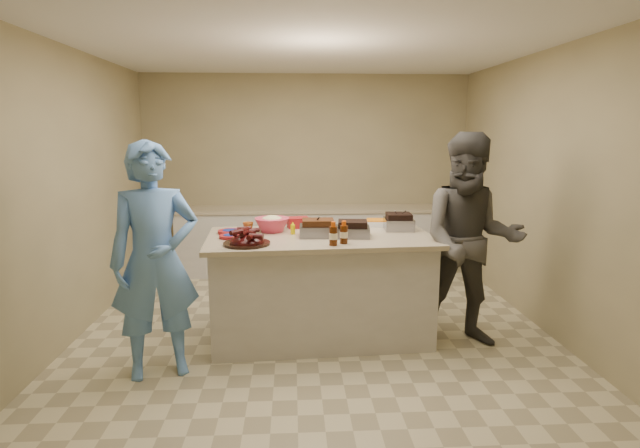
{
  "coord_description": "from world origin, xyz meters",
  "views": [
    {
      "loc": [
        -0.2,
        -4.53,
        1.93
      ],
      "look_at": [
        0.05,
        0.01,
        1.08
      ],
      "focal_mm": 28.0,
      "sensor_mm": 36.0,
      "label": 1
    }
  ],
  "objects": [
    {
      "name": "guest_blue",
      "position": [
        -1.28,
        -0.7,
        0.0
      ],
      "size": [
        1.22,
        1.98,
        0.45
      ],
      "primitive_type": "imported",
      "rotation": [
        0.0,
        0.0,
        0.31
      ],
      "color": "#5D91D9",
      "rests_on": "ground"
    },
    {
      "name": "island",
      "position": [
        0.05,
        -0.04,
        0.0
      ],
      "size": [
        2.13,
        1.21,
        0.98
      ],
      "primitive_type": null,
      "rotation": [
        0.0,
        0.0,
        0.06
      ],
      "color": "beige",
      "rests_on": "ground"
    },
    {
      "name": "back_counter",
      "position": [
        0.0,
        2.2,
        0.45
      ],
      "size": [
        3.6,
        0.64,
        0.9
      ],
      "primitive_type": null,
      "color": "beige",
      "rests_on": "ground"
    },
    {
      "name": "basket_stack",
      "position": [
        -0.15,
        0.37,
        0.98
      ],
      "size": [
        0.23,
        0.18,
        0.1
      ],
      "primitive_type": "cube",
      "rotation": [
        0.0,
        0.0,
        0.15
      ],
      "color": "maroon",
      "rests_on": "island"
    },
    {
      "name": "room",
      "position": [
        0.0,
        0.0,
        0.0
      ],
      "size": [
        4.5,
        5.0,
        2.7
      ],
      "primitive_type": null,
      "color": "tan",
      "rests_on": "ground"
    },
    {
      "name": "plate_stack_large",
      "position": [
        -0.79,
        0.12,
        0.98
      ],
      "size": [
        0.25,
        0.25,
        0.03
      ],
      "primitive_type": "cylinder",
      "rotation": [
        0.0,
        0.0,
        0.06
      ],
      "color": "maroon",
      "rests_on": "island"
    },
    {
      "name": "brisket_tray",
      "position": [
        0.34,
        -0.1,
        0.98
      ],
      "size": [
        0.33,
        0.29,
        0.09
      ],
      "primitive_type": "cube",
      "rotation": [
        0.0,
        0.0,
        -0.11
      ],
      "color": "black",
      "rests_on": "island"
    },
    {
      "name": "bbq_bottle_a",
      "position": [
        0.14,
        -0.44,
        0.98
      ],
      "size": [
        0.07,
        0.07,
        0.2
      ],
      "primitive_type": "cylinder",
      "rotation": [
        0.0,
        0.0,
        0.06
      ],
      "color": "#3F1906",
      "rests_on": "island"
    },
    {
      "name": "sausage_plate",
      "position": [
        0.15,
        0.27,
        0.98
      ],
      "size": [
        0.28,
        0.28,
        0.05
      ],
      "primitive_type": "cylinder",
      "rotation": [
        0.0,
        0.0,
        -0.02
      ],
      "color": "silver",
      "rests_on": "island"
    },
    {
      "name": "bbq_bottle_b",
      "position": [
        0.24,
        -0.38,
        0.98
      ],
      "size": [
        0.07,
        0.07,
        0.2
      ],
      "primitive_type": "cylinder",
      "rotation": [
        0.0,
        0.0,
        0.06
      ],
      "color": "#3F1906",
      "rests_on": "island"
    },
    {
      "name": "rib_platter",
      "position": [
        -0.59,
        -0.37,
        0.98
      ],
      "size": [
        0.44,
        0.44,
        0.16
      ],
      "primitive_type": null,
      "rotation": [
        0.0,
        0.0,
        -0.1
      ],
      "color": "#410A0A",
      "rests_on": "island"
    },
    {
      "name": "plate_stack_small",
      "position": [
        -0.76,
        -0.1,
        0.98
      ],
      "size": [
        0.21,
        0.21,
        0.03
      ],
      "primitive_type": "cylinder",
      "rotation": [
        0.0,
        0.0,
        0.06
      ],
      "color": "maroon",
      "rests_on": "island"
    },
    {
      "name": "sauce_bowl",
      "position": [
        -0.0,
        0.21,
        0.98
      ],
      "size": [
        0.12,
        0.05,
        0.12
      ],
      "primitive_type": "imported",
      "rotation": [
        0.0,
        0.0,
        0.06
      ],
      "color": "silver",
      "rests_on": "island"
    },
    {
      "name": "roasting_pan",
      "position": [
        0.83,
        0.2,
        0.98
      ],
      "size": [
        0.29,
        0.29,
        0.11
      ],
      "primitive_type": "cube",
      "rotation": [
        0.0,
        0.0,
        -0.06
      ],
      "color": "gray",
      "rests_on": "island"
    },
    {
      "name": "mustard_bottle",
      "position": [
        -0.2,
        0.04,
        0.98
      ],
      "size": [
        0.05,
        0.05,
        0.12
      ],
      "primitive_type": "cylinder",
      "rotation": [
        0.0,
        0.0,
        0.06
      ],
      "color": "#E2CB00",
      "rests_on": "island"
    },
    {
      "name": "guest_gray",
      "position": [
        1.38,
        -0.27,
        0.0
      ],
      "size": [
        1.36,
        2.09,
        0.73
      ],
      "primitive_type": "imported",
      "rotation": [
        0.0,
        0.0,
        -0.24
      ],
      "color": "#4C4943",
      "rests_on": "ground"
    },
    {
      "name": "mac_cheese_dish",
      "position": [
        0.68,
        0.41,
        0.98
      ],
      "size": [
        0.29,
        0.23,
        0.07
      ],
      "primitive_type": "cube",
      "rotation": [
        0.0,
        0.0,
        -0.11
      ],
      "color": "orange",
      "rests_on": "island"
    },
    {
      "name": "coleslaw_bowl",
      "position": [
        -0.4,
        0.17,
        0.98
      ],
      "size": [
        0.35,
        0.35,
        0.23
      ],
      "primitive_type": null,
      "rotation": [
        0.0,
        0.0,
        0.06
      ],
      "color": "#C9334E",
      "rests_on": "island"
    },
    {
      "name": "pulled_pork_tray",
      "position": [
        0.03,
        -0.07,
        0.98
      ],
      "size": [
        0.34,
        0.26,
        0.1
      ],
      "primitive_type": "cube",
      "rotation": [
        0.0,
        0.0,
        -0.03
      ],
      "color": "#47230F",
      "rests_on": "island"
    },
    {
      "name": "plastic_cup",
      "position": [
        -0.63,
        0.18,
        0.98
      ],
      "size": [
        0.11,
        0.1,
        0.1
      ],
      "primitive_type": "imported",
      "rotation": [
        0.0,
        0.0,
        0.06
      ],
      "color": "#A1511A",
      "rests_on": "island"
    }
  ]
}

